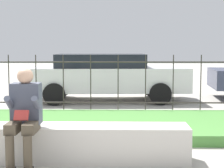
# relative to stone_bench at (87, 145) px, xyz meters

# --- Properties ---
(ground_plane) EXTENTS (60.00, 60.00, 0.00)m
(ground_plane) POSITION_rel_stone_bench_xyz_m (0.10, 0.00, -0.22)
(ground_plane) COLOR #A8A399
(stone_bench) EXTENTS (2.80, 0.52, 0.50)m
(stone_bench) POSITION_rel_stone_bench_xyz_m (0.00, 0.00, 0.00)
(stone_bench) COLOR beige
(stone_bench) RESTS_ON ground_plane
(person_seated_reader) EXTENTS (0.42, 0.73, 1.30)m
(person_seated_reader) POSITION_rel_stone_bench_xyz_m (-0.78, -0.30, 0.49)
(person_seated_reader) COLOR black
(person_seated_reader) RESTS_ON ground_plane
(grass_berm) EXTENTS (8.34, 2.42, 0.18)m
(grass_berm) POSITION_rel_stone_bench_xyz_m (0.10, 1.91, -0.13)
(grass_berm) COLOR #4C893D
(grass_berm) RESTS_ON ground_plane
(iron_fence) EXTENTS (6.34, 0.03, 1.38)m
(iron_fence) POSITION_rel_stone_bench_xyz_m (0.10, 3.56, 0.51)
(iron_fence) COLOR #332D28
(iron_fence) RESTS_ON ground_plane
(car_parked_center) EXTENTS (4.67, 2.11, 1.36)m
(car_parked_center) POSITION_rel_stone_bench_xyz_m (0.05, 5.79, 0.51)
(car_parked_center) COLOR silver
(car_parked_center) RESTS_ON ground_plane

